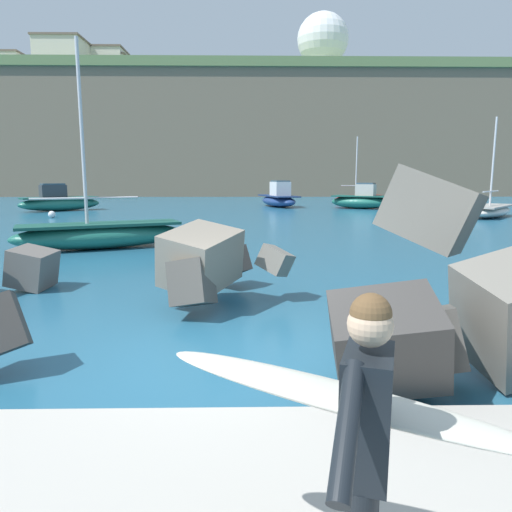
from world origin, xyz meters
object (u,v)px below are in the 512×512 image
boat_far_centre (362,200)px  boat_near_right (279,198)px  boat_mid_left (101,234)px  station_building_annex (108,70)px  boat_near_centre (59,202)px  station_building_east (103,72)px  boat_far_left (491,210)px  mooring_buoy_inner (385,206)px  station_building_central (64,62)px  surfer_with_board (360,432)px  radar_dome (323,44)px  station_building_west (9,70)px  boat_mid_centre (359,198)px  mooring_buoy_middle (52,214)px

boat_far_centre → boat_near_right: bearing=158.1°
boat_mid_left → station_building_annex: (-18.42, 68.17, 20.02)m
boat_near_centre → station_building_east: bearing=101.8°
boat_far_left → station_building_east: 70.37m
mooring_buoy_inner → station_building_central: (-39.92, 42.05, 20.35)m
surfer_with_board → mooring_buoy_inner: size_ratio=4.77×
boat_near_centre → station_building_annex: bearing=101.0°
radar_dome → station_building_west: bearing=177.9°
boat_far_centre → station_building_annex: size_ratio=0.80×
boat_near_right → boat_mid_centre: size_ratio=0.99×
station_building_annex → mooring_buoy_middle: bearing=-78.3°
station_building_central → station_building_annex: 7.57m
boat_far_left → mooring_buoy_inner: boat_far_left is taller
radar_dome → station_building_east: size_ratio=1.36×
surfer_with_board → boat_far_centre: size_ratio=0.40×
boat_near_right → station_building_central: 53.88m
station_building_west → station_building_annex: size_ratio=0.81×
boat_near_centre → mooring_buoy_inner: (25.12, 1.54, -0.47)m
boat_near_right → station_building_central: size_ratio=0.78×
boat_near_right → station_building_east: station_building_east is taller
station_building_east → station_building_annex: size_ratio=1.26×
boat_near_right → boat_far_left: (12.78, -11.08, -0.27)m
boat_far_left → mooring_buoy_inner: 9.04m
station_building_west → boat_mid_left: bearing=-62.7°
surfer_with_board → mooring_buoy_inner: bearing=73.7°
surfer_with_board → mooring_buoy_middle: size_ratio=4.77×
boat_far_centre → station_building_east: 60.26m
boat_near_centre → boat_near_right: 17.55m
boat_near_right → mooring_buoy_inner: size_ratio=14.25×
boat_far_left → boat_far_centre: size_ratio=1.17×
surfer_with_board → radar_dome: (11.67, 78.39, 22.33)m
station_building_west → boat_near_centre: bearing=-61.7°
station_building_east → station_building_annex: (0.63, 0.58, 0.53)m
boat_near_centre → station_building_central: size_ratio=0.72×
boat_mid_left → radar_dome: 69.92m
boat_mid_left → boat_far_centre: bearing=55.9°
mooring_buoy_middle → boat_near_right: bearing=36.6°
boat_mid_left → boat_far_centre: (14.46, 21.39, 0.18)m
mooring_buoy_inner → boat_near_right: bearing=158.4°
surfer_with_board → boat_far_centre: 37.16m
boat_near_right → mooring_buoy_inner: 8.88m
boat_near_centre → station_building_annex: 53.68m
mooring_buoy_middle → station_building_annex: 59.97m
surfer_with_board → station_building_central: bearing=110.9°
boat_near_centre → station_building_east: 53.07m
boat_mid_left → station_building_central: (-23.75, 62.80, 20.05)m
boat_mid_centre → station_building_west: size_ratio=1.18×
boat_near_centre → radar_dome: bearing=59.3°
boat_far_centre → station_building_annex: bearing=125.1°
station_building_annex → radar_dome: bearing=-7.2°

